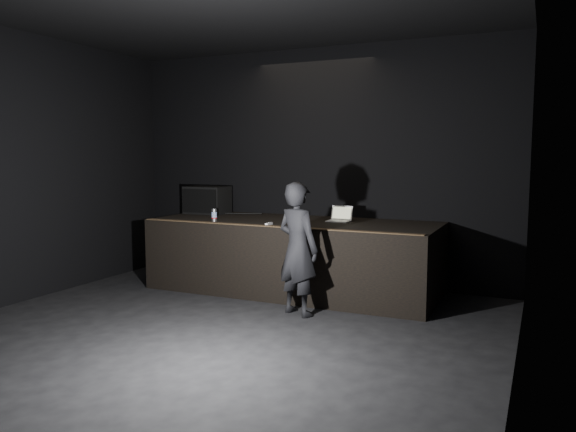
# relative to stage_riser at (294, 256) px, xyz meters

# --- Properties ---
(ground) EXTENTS (7.00, 7.00, 0.00)m
(ground) POSITION_rel_stage_riser_xyz_m (0.00, -2.73, -0.50)
(ground) COLOR black
(ground) RESTS_ON ground
(room_walls) EXTENTS (6.10, 7.10, 3.52)m
(room_walls) POSITION_rel_stage_riser_xyz_m (0.00, -2.73, 1.52)
(room_walls) COLOR black
(room_walls) RESTS_ON ground
(stage_riser) EXTENTS (4.00, 1.50, 1.00)m
(stage_riser) POSITION_rel_stage_riser_xyz_m (0.00, 0.00, 0.00)
(stage_riser) COLOR black
(stage_riser) RESTS_ON ground
(riser_lip) EXTENTS (3.92, 0.10, 0.01)m
(riser_lip) POSITION_rel_stage_riser_xyz_m (0.00, -0.71, 0.51)
(riser_lip) COLOR brown
(riser_lip) RESTS_ON stage_riser
(stage_monitor) EXTENTS (0.64, 0.47, 0.43)m
(stage_monitor) POSITION_rel_stage_riser_xyz_m (-1.64, 0.34, 0.71)
(stage_monitor) COLOR black
(stage_monitor) RESTS_ON stage_riser
(cable) EXTENTS (0.95, 0.40, 0.02)m
(cable) POSITION_rel_stage_riser_xyz_m (-1.27, 0.39, 0.51)
(cable) COLOR black
(cable) RESTS_ON stage_riser
(laptop) EXTENTS (0.31, 0.28, 0.21)m
(laptop) POSITION_rel_stage_riser_xyz_m (0.61, 0.20, 0.55)
(laptop) COLOR silver
(laptop) RESTS_ON stage_riser
(beer_can) EXTENTS (0.07, 0.07, 0.18)m
(beer_can) POSITION_rel_stage_riser_xyz_m (-0.96, -0.55, 0.59)
(beer_can) COLOR silver
(beer_can) RESTS_ON stage_riser
(plastic_cup) EXTENTS (0.08, 0.08, 0.10)m
(plastic_cup) POSITION_rel_stage_riser_xyz_m (-0.02, 0.19, 0.55)
(plastic_cup) COLOR white
(plastic_cup) RESTS_ON stage_riser
(wii_remote) EXTENTS (0.04, 0.17, 0.03)m
(wii_remote) POSITION_rel_stage_riser_xyz_m (-0.10, -0.58, 0.52)
(wii_remote) COLOR white
(wii_remote) RESTS_ON stage_riser
(person) EXTENTS (0.68, 0.56, 1.60)m
(person) POSITION_rel_stage_riser_xyz_m (0.53, -1.07, 0.30)
(person) COLOR black
(person) RESTS_ON ground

